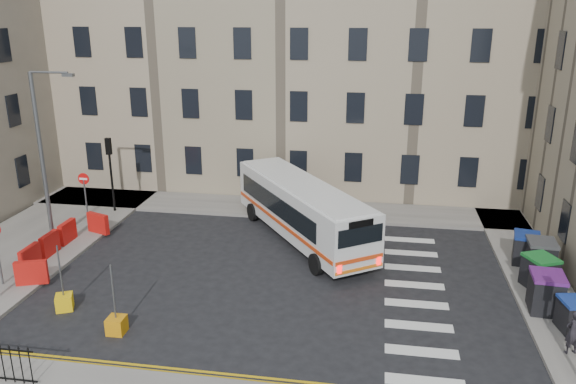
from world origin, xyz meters
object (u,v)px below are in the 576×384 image
(wheelie_bin_b, at_px, (546,292))
(bollard_chevron, at_px, (117,325))
(bus, at_px, (302,208))
(wheelie_bin_d, at_px, (540,256))
(wheelie_bin_c, at_px, (540,272))
(wheelie_bin_a, at_px, (573,315))
(wheelie_bin_e, at_px, (526,248))
(pedestrian, at_px, (573,332))
(bollard_yellow, at_px, (64,302))
(streetlamp, at_px, (42,156))

(wheelie_bin_b, distance_m, bollard_chevron, 15.48)
(bus, height_order, wheelie_bin_d, bus)
(bus, relative_size, wheelie_bin_b, 6.78)
(wheelie_bin_b, height_order, wheelie_bin_c, wheelie_bin_b)
(wheelie_bin_a, bearing_deg, wheelie_bin_d, 80.16)
(bus, relative_size, bollard_chevron, 16.47)
(wheelie_bin_e, xyz_separation_m, pedestrian, (-0.14, -6.98, 0.09))
(bus, height_order, bollard_yellow, bus)
(wheelie_bin_e, distance_m, bollard_chevron, 17.24)
(streetlamp, height_order, wheelie_bin_b, streetlamp)
(wheelie_bin_c, distance_m, wheelie_bin_e, 2.35)
(streetlamp, relative_size, wheelie_bin_d, 5.65)
(streetlamp, bearing_deg, bollard_chevron, -46.50)
(pedestrian, bearing_deg, wheelie_bin_b, -105.45)
(streetlamp, distance_m, wheelie_bin_a, 22.90)
(wheelie_bin_b, relative_size, bollard_chevron, 2.43)
(streetlamp, relative_size, wheelie_bin_c, 5.33)
(bus, relative_size, wheelie_bin_e, 7.06)
(bollard_yellow, bearing_deg, bus, 46.18)
(bus, height_order, pedestrian, bus)
(streetlamp, relative_size, bus, 0.82)
(wheelie_bin_a, bearing_deg, bollard_chevron, 179.65)
(bus, bearing_deg, pedestrian, -74.74)
(wheelie_bin_a, height_order, wheelie_bin_d, wheelie_bin_d)
(wheelie_bin_c, xyz_separation_m, wheelie_bin_d, (0.36, 1.42, 0.06))
(streetlamp, height_order, bollard_chevron, streetlamp)
(wheelie_bin_c, bearing_deg, wheelie_bin_a, -108.23)
(pedestrian, distance_m, bollard_chevron, 15.17)
(bus, bearing_deg, bollard_chevron, -153.71)
(pedestrian, xyz_separation_m, bollard_chevron, (-15.12, -1.02, -0.61))
(wheelie_bin_c, height_order, wheelie_bin_e, wheelie_bin_e)
(wheelie_bin_c, distance_m, bollard_chevron, 16.28)
(wheelie_bin_e, relative_size, bollard_yellow, 2.33)
(bus, distance_m, bollard_yellow, 11.39)
(wheelie_bin_b, distance_m, wheelie_bin_c, 1.91)
(streetlamp, distance_m, wheelie_bin_d, 22.47)
(bollard_chevron, bearing_deg, bus, 61.05)
(pedestrian, bearing_deg, bollard_chevron, -14.05)
(pedestrian, relative_size, bollard_chevron, 2.54)
(bus, relative_size, bollard_yellow, 16.47)
(wheelie_bin_a, xyz_separation_m, wheelie_bin_b, (-0.59, 1.26, 0.16))
(wheelie_bin_c, height_order, wheelie_bin_d, wheelie_bin_d)
(bollard_yellow, relative_size, bollard_chevron, 1.00)
(wheelie_bin_b, height_order, wheelie_bin_d, wheelie_bin_b)
(wheelie_bin_d, bearing_deg, wheelie_bin_b, -97.29)
(streetlamp, bearing_deg, wheelie_bin_a, -11.29)
(wheelie_bin_a, relative_size, pedestrian, 0.77)
(streetlamp, height_order, wheelie_bin_d, streetlamp)
(wheelie_bin_e, bearing_deg, streetlamp, -165.84)
(wheelie_bin_a, distance_m, pedestrian, 1.57)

